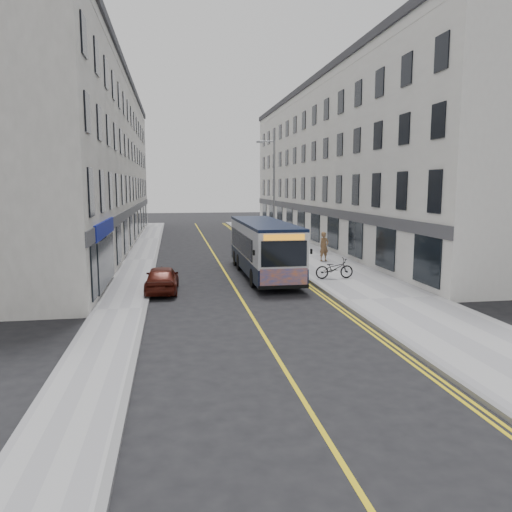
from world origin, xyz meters
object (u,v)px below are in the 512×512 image
object	(u,v)px
bicycle	(334,268)
pedestrian_far	(302,239)
city_bus	(263,246)
car_white	(246,235)
streetlamp	(273,192)
pedestrian_near	(324,246)
car_maroon	(162,279)

from	to	relation	value
bicycle	pedestrian_far	world-z (taller)	pedestrian_far
city_bus	car_white	bearing A→B (deg)	85.30
pedestrian_far	streetlamp	bearing A→B (deg)	-178.66
car_white	pedestrian_near	bearing A→B (deg)	-74.73
streetlamp	car_white	distance (m)	7.64
city_bus	pedestrian_far	world-z (taller)	city_bus
pedestrian_far	city_bus	bearing A→B (deg)	-137.87
streetlamp	car_maroon	world-z (taller)	streetlamp
streetlamp	pedestrian_far	size ratio (longest dim) A/B	4.88
city_bus	pedestrian_far	xyz separation A→B (m)	(4.64, 9.44, -0.67)
pedestrian_near	car_maroon	size ratio (longest dim) A/B	0.50
bicycle	car_white	world-z (taller)	car_white
streetlamp	bicycle	bearing A→B (deg)	-83.97
pedestrian_near	bicycle	bearing A→B (deg)	-122.85
pedestrian_far	car_maroon	world-z (taller)	pedestrian_far
city_bus	streetlamp	bearing A→B (deg)	75.28
streetlamp	car_maroon	xyz separation A→B (m)	(-7.57, -11.85, -3.76)
pedestrian_far	car_maroon	bearing A→B (deg)	-149.54
pedestrian_near	car_white	distance (m)	11.76
city_bus	pedestrian_near	size ratio (longest dim) A/B	5.49
car_white	pedestrian_far	bearing A→B (deg)	-60.23
streetlamp	car_white	xyz separation A→B (m)	(-0.97, 6.66, -3.61)
pedestrian_near	pedestrian_far	distance (m)	5.64
city_bus	pedestrian_far	bearing A→B (deg)	63.85
streetlamp	city_bus	distance (m)	9.13
bicycle	pedestrian_near	xyz separation A→B (m)	(1.28, 5.91, 0.40)
car_maroon	streetlamp	bearing A→B (deg)	-120.29
pedestrian_near	car_white	bearing A→B (deg)	85.91
streetlamp	bicycle	xyz separation A→B (m)	(1.11, -10.52, -3.74)
car_maroon	bicycle	bearing A→B (deg)	-169.00
pedestrian_near	car_maroon	xyz separation A→B (m)	(-9.96, -7.24, -0.42)
city_bus	bicycle	xyz separation A→B (m)	(3.32, -2.11, -0.97)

